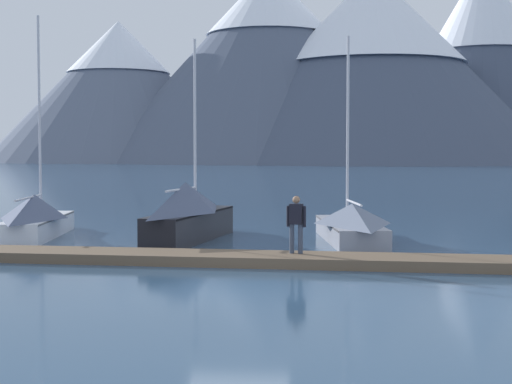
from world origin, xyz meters
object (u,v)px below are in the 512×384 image
sailboat_second_berth (190,212)px  person_on_dock (296,221)px  sailboat_mid_dock_port (349,223)px  sailboat_nearest_berth (38,216)px

sailboat_second_berth → person_on_dock: (4.01, -5.31, 0.21)m
sailboat_second_berth → sailboat_mid_dock_port: 5.84m
sailboat_nearest_berth → sailboat_second_berth: sailboat_nearest_berth is taller
sailboat_second_berth → sailboat_nearest_berth: bearing=172.4°
sailboat_mid_dock_port → sailboat_nearest_berth: bearing=178.3°
sailboat_nearest_berth → person_on_dock: (10.04, -6.12, 0.46)m
sailboat_mid_dock_port → sailboat_second_berth: bearing=-175.6°
sailboat_mid_dock_port → person_on_dock: size_ratio=4.46×
sailboat_second_berth → sailboat_mid_dock_port: sailboat_mid_dock_port is taller
sailboat_mid_dock_port → person_on_dock: 6.06m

